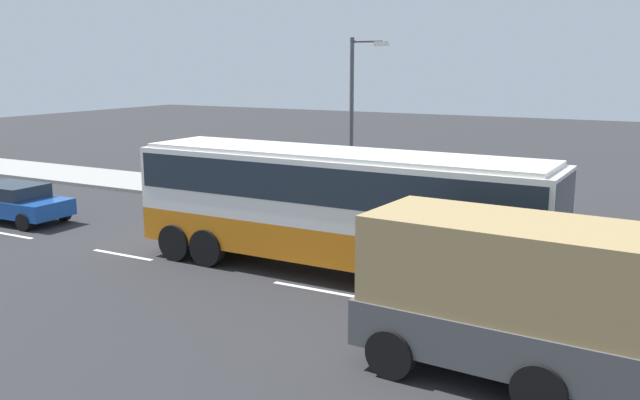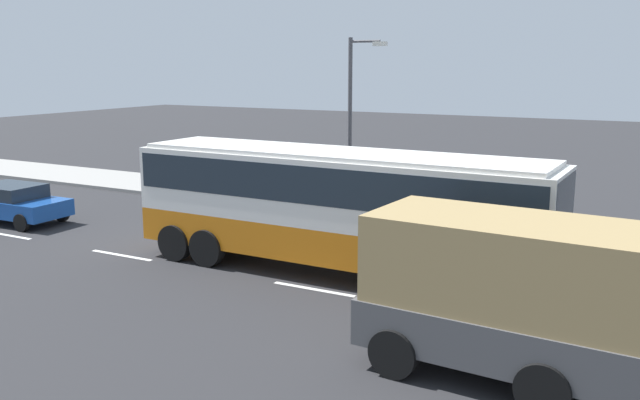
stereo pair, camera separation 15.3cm
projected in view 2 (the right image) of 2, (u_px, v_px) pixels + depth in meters
ground_plane at (387, 280)px, 18.78m from camera, size 120.00×120.00×0.00m
sidewalk_curb at (473, 219)px, 25.88m from camera, size 80.00×4.00×0.15m
lane_centreline at (229, 274)px, 19.31m from camera, size 33.25×0.16×0.01m
coach_bus at (337, 199)px, 18.97m from camera, size 12.10×2.89×3.47m
cargo_truck at (568, 303)px, 12.19m from camera, size 7.86×3.05×3.03m
car_blue_saloon at (13, 202)px, 25.50m from camera, size 4.19×2.10×1.41m
pedestrian_near_curb at (410, 186)px, 27.30m from camera, size 0.32×0.32×1.53m
street_lamp at (353, 114)px, 26.15m from camera, size 1.53×0.24×6.62m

